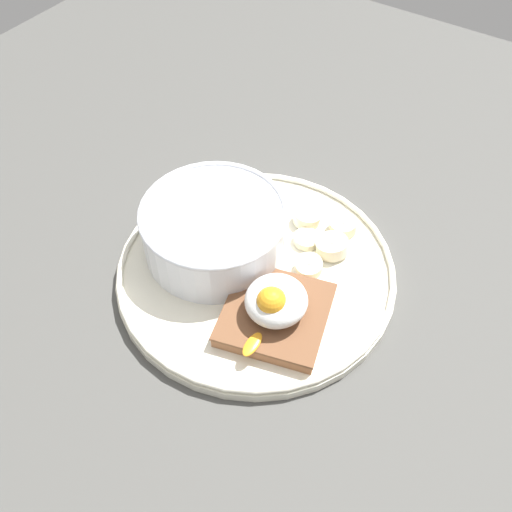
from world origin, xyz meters
The scene contains 10 objects.
ground_plane centered at (0.00, 0.00, 1.00)cm, with size 120.00×120.00×2.00cm, color #464643.
plate centered at (0.00, 0.00, 2.80)cm, with size 28.18×28.18×1.60cm.
oatmeal_bowl centered at (-0.21, -5.03, 5.84)cm, with size 14.78×14.78×5.63cm.
toast_slice centered at (4.05, 4.92, 3.81)cm, with size 11.78×11.78×1.45cm.
poached_egg centered at (4.24, 4.94, 6.14)cm, with size 8.62×5.74×3.89cm.
banana_slice_front centered at (-6.27, 5.20, 3.82)cm, with size 3.80×3.95×1.88cm.
banana_slice_left centered at (-5.97, 2.38, 3.43)cm, with size 3.52×3.51×0.92cm.
banana_slice_back centered at (-8.46, 0.94, 3.70)cm, with size 3.93×3.86×1.56cm.
banana_slice_right centered at (-9.52, 4.75, 3.71)cm, with size 4.07×4.05×1.51cm.
banana_slice_inner centered at (-2.87, 4.48, 3.61)cm, with size 2.91×2.79×1.40cm.
Camera 1 is at (30.02, 20.14, 47.93)cm, focal length 40.00 mm.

